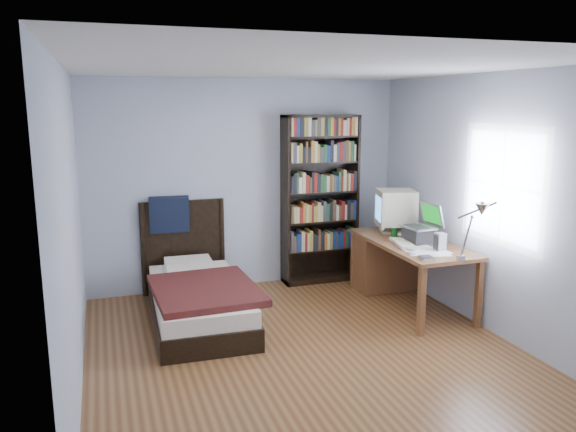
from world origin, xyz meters
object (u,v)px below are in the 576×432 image
(desk_lamp, at_px, (479,215))
(keyboard, at_px, (403,243))
(bed, at_px, (197,294))
(crt_monitor, at_px, (394,208))
(soda_can, at_px, (394,233))
(laptop, at_px, (419,232))
(bookshelf, at_px, (320,199))
(desk, at_px, (390,259))
(speaker, at_px, (440,242))

(desk_lamp, height_order, keyboard, desk_lamp)
(keyboard, bearing_deg, desk_lamp, -72.90)
(bed, bearing_deg, keyboard, -12.27)
(crt_monitor, distance_m, soda_can, 0.40)
(laptop, bearing_deg, bookshelf, 119.07)
(laptop, bearing_deg, desk, 97.09)
(desk, relative_size, laptop, 3.82)
(laptop, xyz_separation_m, keyboard, (-0.22, -0.05, -0.10))
(keyboard, bearing_deg, crt_monitor, 81.86)
(keyboard, xyz_separation_m, speaker, (0.23, -0.34, 0.08))
(keyboard, height_order, bed, bed)
(desk_lamp, bearing_deg, crt_monitor, 86.63)
(bed, bearing_deg, desk_lamp, -34.56)
(desk, distance_m, laptop, 0.66)
(bookshelf, bearing_deg, crt_monitor, -46.45)
(bed, bearing_deg, crt_monitor, 2.58)
(desk_lamp, distance_m, keyboard, 1.20)
(laptop, relative_size, bed, 0.21)
(soda_can, xyz_separation_m, bookshelf, (-0.50, 0.98, 0.25))
(crt_monitor, xyz_separation_m, keyboard, (-0.20, -0.57, -0.27))
(desk, relative_size, speaker, 8.73)
(speaker, distance_m, soda_can, 0.64)
(keyboard, bearing_deg, speaker, -44.16)
(desk, height_order, soda_can, soda_can)
(desk_lamp, distance_m, speaker, 0.86)
(laptop, bearing_deg, speaker, -88.72)
(crt_monitor, bearing_deg, bookshelf, 133.55)
(desk, bearing_deg, crt_monitor, 29.02)
(bookshelf, xyz_separation_m, bed, (-1.68, -0.79, -0.78))
(keyboard, bearing_deg, laptop, 23.55)
(speaker, bearing_deg, crt_monitor, 90.04)
(soda_can, xyz_separation_m, bed, (-2.18, 0.19, -0.53))
(desk, bearing_deg, bookshelf, 130.61)
(desk, relative_size, desk_lamp, 2.51)
(crt_monitor, relative_size, bed, 0.27)
(soda_can, height_order, bed, bed)
(desk, height_order, bed, bed)
(keyboard, xyz_separation_m, bookshelf, (-0.45, 1.26, 0.30))
(bookshelf, bearing_deg, desk, -49.39)
(desk, distance_m, soda_can, 0.48)
(speaker, xyz_separation_m, bed, (-2.36, 0.80, -0.56))
(crt_monitor, xyz_separation_m, soda_can, (-0.15, -0.29, -0.22))
(desk, bearing_deg, bed, -177.97)
(crt_monitor, xyz_separation_m, desk_lamp, (-0.10, -1.65, 0.23))
(crt_monitor, distance_m, keyboard, 0.66)
(laptop, height_order, bookshelf, bookshelf)
(laptop, bearing_deg, keyboard, -167.93)
(desk, height_order, laptop, laptop)
(desk, bearing_deg, desk_lamp, -91.89)
(desk_lamp, bearing_deg, soda_can, 92.42)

